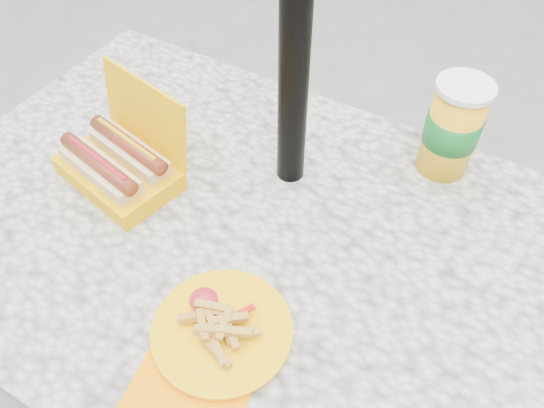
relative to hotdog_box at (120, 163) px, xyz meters
The scene contains 5 objects.
ground 0.83m from the hotdog_box, ahead, with size 60.00×60.00×0.00m, color slate.
picnic_table 0.30m from the hotdog_box, ahead, with size 1.20×0.80×0.75m.
hotdog_box is the anchor object (origin of this frame).
fries_plate 0.38m from the hotdog_box, 28.20° to the right, with size 0.21×0.29×0.04m.
soda_cup 0.60m from the hotdog_box, 33.38° to the left, with size 0.10×0.10×0.19m.
Camera 1 is at (0.32, -0.46, 1.46)m, focal length 35.00 mm.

